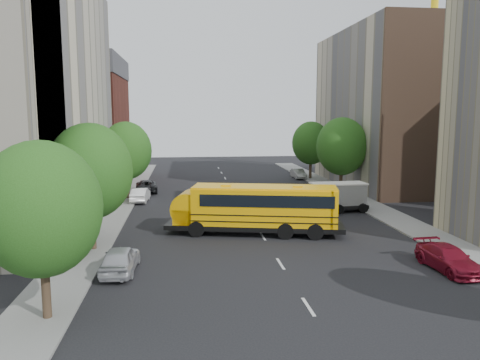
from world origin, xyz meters
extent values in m
plane|color=black|center=(0.00, 0.00, 0.00)|extent=(120.00, 120.00, 0.00)
cube|color=slate|center=(-11.50, 5.00, 0.06)|extent=(3.00, 80.00, 0.12)
cube|color=slate|center=(11.50, 5.00, 0.06)|extent=(3.00, 80.00, 0.12)
cube|color=silver|center=(0.00, 10.00, 0.01)|extent=(0.15, 64.00, 0.01)
cube|color=beige|center=(-18.00, 6.00, 10.00)|extent=(10.00, 26.00, 20.00)
cube|color=maroon|center=(-18.00, 28.00, 6.50)|extent=(10.00, 15.00, 13.00)
cube|color=#BFB295|center=(18.00, 20.00, 9.00)|extent=(10.00, 22.00, 18.00)
cube|color=brown|center=(18.00, 9.00, 9.00)|extent=(10.10, 0.30, 18.00)
cylinder|color=yellow|center=(28.00, 28.00, 17.50)|extent=(1.00, 1.00, 35.00)
cylinder|color=#38281C|center=(-11.00, -14.00, 1.35)|extent=(0.36, 0.36, 2.70)
ellipsoid|color=#204813|center=(-11.00, -14.00, 4.65)|extent=(4.80, 4.80, 5.52)
cylinder|color=#38281C|center=(-11.00, -4.00, 1.44)|extent=(0.36, 0.36, 2.88)
ellipsoid|color=#204813|center=(-11.00, -4.00, 4.96)|extent=(5.12, 5.12, 5.89)
cylinder|color=#38281C|center=(-11.00, 14.00, 1.40)|extent=(0.36, 0.36, 2.81)
ellipsoid|color=#204813|center=(-11.00, 14.00, 4.84)|extent=(4.99, 4.99, 5.74)
cylinder|color=#38281C|center=(11.00, 14.00, 1.48)|extent=(0.36, 0.36, 2.95)
ellipsoid|color=#204813|center=(11.00, 14.00, 5.08)|extent=(5.25, 5.25, 6.04)
cylinder|color=#38281C|center=(11.00, 26.00, 1.37)|extent=(0.36, 0.36, 2.74)
ellipsoid|color=#204813|center=(11.00, 26.00, 4.71)|extent=(4.86, 4.86, 5.59)
cube|color=black|center=(-0.47, -1.14, 0.61)|extent=(12.70, 5.44, 0.33)
cube|color=#FFB205|center=(0.28, -1.31, 2.05)|extent=(10.32, 4.86, 2.54)
cube|color=#FFB205|center=(-5.44, -0.04, 1.27)|extent=(2.49, 2.92, 1.11)
cube|color=black|center=(-4.31, -0.29, 2.60)|extent=(1.09, 2.60, 1.33)
cube|color=#FFB205|center=(0.28, -1.31, 3.34)|extent=(10.27, 4.64, 0.15)
cube|color=black|center=(0.50, -1.36, 2.60)|extent=(9.47, 4.73, 0.83)
cube|color=black|center=(0.28, -1.31, 1.16)|extent=(10.33, 4.92, 0.07)
cube|color=black|center=(0.28, -1.31, 1.60)|extent=(10.33, 4.92, 0.07)
cube|color=#FFB205|center=(5.20, -2.40, 2.05)|extent=(0.76, 2.74, 2.54)
cube|color=#FFB205|center=(-2.63, -0.66, 3.45)|extent=(0.79, 0.79, 0.11)
cube|color=#FFB205|center=(2.77, -1.86, 3.45)|extent=(0.79, 0.79, 0.11)
cylinder|color=#FFB205|center=(-5.44, -0.04, 1.83)|extent=(2.82, 2.99, 2.32)
cylinder|color=red|center=(-4.25, -1.83, 1.66)|extent=(0.55, 0.16, 0.55)
cylinder|color=black|center=(-4.98, -1.56, 0.55)|extent=(1.15, 0.56, 1.11)
cylinder|color=black|center=(-4.38, 1.14, 0.55)|extent=(1.15, 0.56, 1.11)
cylinder|color=black|center=(1.60, -3.02, 0.55)|extent=(1.15, 0.56, 1.11)
cylinder|color=black|center=(2.20, -0.32, 0.55)|extent=(1.15, 0.56, 1.11)
cylinder|color=black|center=(3.76, -3.50, 0.55)|extent=(1.15, 0.56, 1.11)
cylinder|color=black|center=(4.36, -0.80, 0.55)|extent=(1.15, 0.56, 1.11)
cube|color=black|center=(7.39, 5.55, 0.49)|extent=(6.00, 2.27, 0.30)
cube|color=white|center=(7.88, 5.58, 1.53)|extent=(4.62, 2.10, 1.77)
cube|color=white|center=(5.22, 5.44, 1.23)|extent=(1.47, 1.94, 1.18)
cube|color=silver|center=(7.88, 5.58, 2.46)|extent=(4.82, 2.21, 0.12)
cylinder|color=black|center=(5.27, 4.46, 0.41)|extent=(0.84, 0.29, 0.83)
cylinder|color=black|center=(5.17, 6.42, 0.41)|extent=(0.84, 0.29, 0.83)
cylinder|color=black|center=(7.63, 4.58, 0.41)|extent=(0.84, 0.29, 0.83)
cylinder|color=black|center=(7.53, 6.55, 0.41)|extent=(0.84, 0.29, 0.83)
cylinder|color=black|center=(9.80, 4.69, 0.41)|extent=(0.84, 0.29, 0.83)
cylinder|color=black|center=(9.70, 6.66, 0.41)|extent=(0.84, 0.29, 0.83)
imported|color=#B1B2B8|center=(-8.80, -8.38, 0.73)|extent=(1.90, 4.36, 1.46)
imported|color=white|center=(-9.60, 12.30, 0.68)|extent=(1.67, 4.22, 1.37)
imported|color=black|center=(-9.46, 18.09, 0.67)|extent=(2.65, 5.01, 1.34)
imported|color=maroon|center=(8.80, -10.13, 0.66)|extent=(2.15, 4.66, 1.32)
imported|color=gray|center=(9.60, 26.79, 0.64)|extent=(1.44, 3.91, 1.28)
camera|label=1|loc=(-5.30, -33.05, 8.38)|focal=35.00mm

